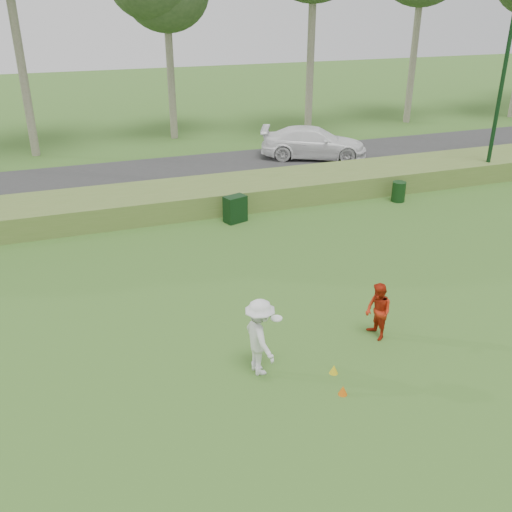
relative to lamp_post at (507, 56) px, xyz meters
name	(u,v)px	position (x,y,z in m)	size (l,w,h in m)	color
ground	(313,374)	(-14.00, -11.00, -5.59)	(120.00, 120.00, 0.00)	#326120
reed_strip	(191,197)	(-14.00, 1.00, -5.14)	(80.00, 3.00, 0.90)	#53722D
park_road	(167,174)	(-14.00, 6.00, -5.56)	(80.00, 6.00, 0.06)	#2D2D2D
lamp_post	(507,56)	(0.00, 0.00, 0.00)	(0.70, 0.70, 8.18)	black
player_white	(260,337)	(-15.14, -10.47, -4.65)	(0.93, 1.27, 1.89)	silver
player_red	(378,312)	(-11.81, -10.09, -4.83)	(0.74, 0.58, 1.52)	#B2250F
cone_orange	(343,390)	(-13.70, -11.88, -5.48)	(0.21, 0.21, 0.23)	#DF5F0B
cone_yellow	(334,369)	(-13.54, -11.12, -5.48)	(0.21, 0.21, 0.23)	gold
utility_cabinet	(235,209)	(-12.75, -1.09, -5.08)	(0.83, 0.52, 1.03)	black
trash_bin	(399,192)	(-5.50, -1.14, -5.17)	(0.57, 0.57, 0.85)	black
car_right	(314,143)	(-6.03, 6.30, -4.73)	(2.25, 5.54, 1.61)	white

